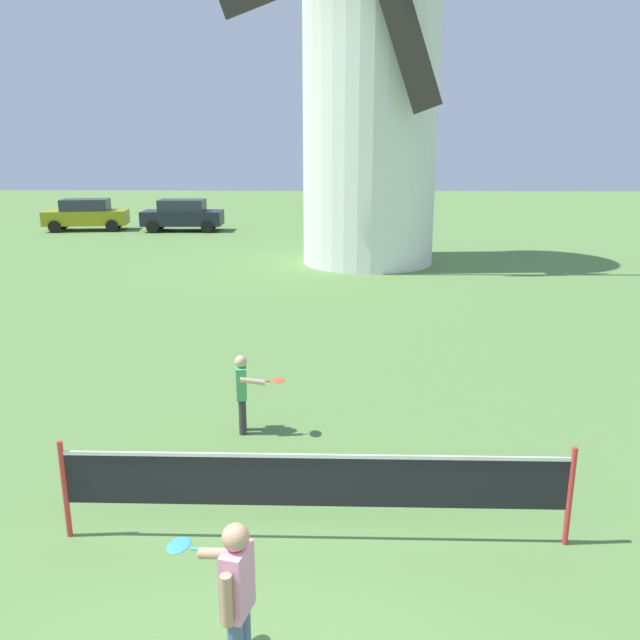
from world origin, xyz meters
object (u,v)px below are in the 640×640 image
(player_far, at_px, (244,389))
(parked_car_black, at_px, (183,215))
(tennis_net, at_px, (315,481))
(parked_car_mustard, at_px, (86,214))
(windmill, at_px, (371,65))
(player_near, at_px, (235,594))

(player_far, height_order, parked_car_black, parked_car_black)
(tennis_net, relative_size, parked_car_black, 1.33)
(tennis_net, bearing_deg, parked_car_black, 106.10)
(tennis_net, relative_size, parked_car_mustard, 1.26)
(windmill, height_order, player_far, windmill)
(windmill, bearing_deg, player_near, -95.51)
(player_far, relative_size, parked_car_black, 0.29)
(tennis_net, distance_m, player_near, 1.93)
(tennis_net, distance_m, parked_car_black, 27.13)
(player_near, height_order, parked_car_mustard, parked_car_mustard)
(parked_car_black, bearing_deg, player_near, -75.94)
(player_near, distance_m, parked_car_mustard, 30.44)
(tennis_net, relative_size, player_far, 4.52)
(parked_car_mustard, xyz_separation_m, parked_car_black, (4.90, -0.10, -0.00))
(windmill, bearing_deg, parked_car_black, 134.47)
(windmill, xyz_separation_m, parked_car_black, (-8.82, 8.99, -5.91))
(tennis_net, xyz_separation_m, player_near, (-0.53, -1.85, 0.09))
(player_far, relative_size, parked_car_mustard, 0.28)
(parked_car_mustard, bearing_deg, windmill, -33.51)
(tennis_net, distance_m, player_far, 2.86)
(player_near, xyz_separation_m, player_far, (-0.59, 4.49, -0.11))
(tennis_net, bearing_deg, player_near, -105.98)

